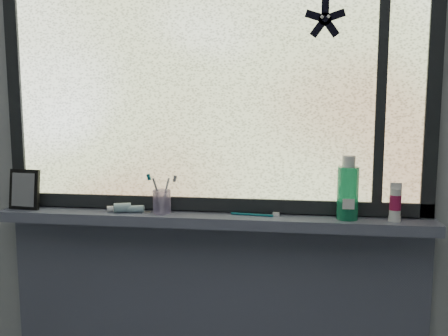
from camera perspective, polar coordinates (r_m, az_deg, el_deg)
wall_back at (r=1.89m, az=-1.19°, el=1.99°), size 3.00×0.01×2.50m
windowsill at (r=1.86m, az=-1.54°, el=-5.93°), size 1.62×0.14×0.04m
window_pane at (r=1.86m, az=-1.33°, el=10.54°), size 1.50×0.01×1.00m
frame_bottom at (r=1.89m, az=-1.31°, el=-4.12°), size 1.60×0.03×0.05m
frame_left at (r=2.12m, az=-22.76°, el=9.60°), size 0.05×0.03×1.10m
frame_right at (r=1.89m, az=22.89°, el=9.89°), size 0.05×0.03×1.10m
frame_mullion at (r=1.85m, az=17.57°, el=10.19°), size 0.03×0.03×1.00m
starfish_sticker at (r=1.84m, az=11.47°, el=16.35°), size 0.15×0.02×0.15m
vanity_mirror at (r=2.08m, az=-21.83°, el=-2.27°), size 0.13×0.07×0.15m
toothpaste_tube at (r=1.92m, az=-10.94°, el=-4.49°), size 0.20×0.10×0.04m
toothbrush_cup at (r=1.88m, az=-7.12°, el=-3.84°), size 0.07×0.07×0.09m
toothbrush_lying at (r=1.84m, az=3.22°, el=-5.27°), size 0.19×0.04×0.01m
mouthwash_bottle at (r=1.81m, az=13.98°, el=-2.19°), size 0.08×0.08×0.19m
cream_tube at (r=1.84m, az=19.00°, el=-3.56°), size 0.04×0.04×0.10m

